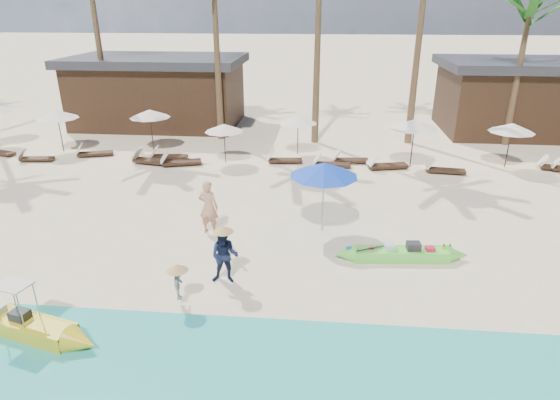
# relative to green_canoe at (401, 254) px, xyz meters

# --- Properties ---
(ground) EXTENTS (240.00, 240.00, 0.00)m
(ground) POSITION_rel_green_canoe_xyz_m (-5.12, -0.83, -0.20)
(ground) COLOR beige
(ground) RESTS_ON ground
(wet_sand_strip) EXTENTS (240.00, 4.50, 0.01)m
(wet_sand_strip) POSITION_rel_green_canoe_xyz_m (-5.12, -5.83, -0.19)
(wet_sand_strip) COLOR tan
(wet_sand_strip) RESTS_ON ground
(green_canoe) EXTENTS (4.59, 0.82, 0.58)m
(green_canoe) POSITION_rel_green_canoe_xyz_m (0.00, 0.00, 0.00)
(green_canoe) COLOR #5FDC43
(green_canoe) RESTS_ON ground
(yellow_canoe) EXTENTS (5.13, 1.67, 1.36)m
(yellow_canoe) POSITION_rel_green_canoe_xyz_m (-9.71, -4.34, 0.02)
(yellow_canoe) COLOR gold
(yellow_canoe) RESTS_ON ground
(tourist) EXTENTS (0.78, 0.59, 1.91)m
(tourist) POSITION_rel_green_canoe_xyz_m (-6.29, 1.27, 0.76)
(tourist) COLOR tan
(tourist) RESTS_ON ground
(vendor_green) EXTENTS (0.80, 0.62, 1.64)m
(vendor_green) POSITION_rel_green_canoe_xyz_m (-5.12, -1.74, 0.62)
(vendor_green) COLOR #141C39
(vendor_green) RESTS_ON ground
(vendor_yellow) EXTENTS (0.42, 0.63, 0.90)m
(vendor_yellow) POSITION_rel_green_canoe_xyz_m (-6.09, -2.92, 0.43)
(vendor_yellow) COLOR gray
(vendor_yellow) RESTS_ON ground
(blue_umbrella) EXTENTS (2.30, 2.30, 2.48)m
(blue_umbrella) POSITION_rel_green_canoe_xyz_m (-2.44, 1.79, 2.04)
(blue_umbrella) COLOR #99999E
(blue_umbrella) RESTS_ON ground
(lounger_2_left) EXTENTS (1.73, 1.01, 0.56)m
(lounger_2_left) POSITION_rel_green_canoe_xyz_m (-19.34, 9.14, -0.01)
(lounger_2_left) COLOR #331F15
(lounger_2_left) RESTS_ON ground
(resort_parasol_3) EXTENTS (2.14, 2.14, 2.21)m
(resort_parasol_3) POSITION_rel_green_canoe_xyz_m (-16.38, 10.10, 1.79)
(resort_parasol_3) COLOR #331F15
(resort_parasol_3) RESTS_ON ground
(lounger_3_left) EXTENTS (1.74, 0.69, 0.58)m
(lounger_3_left) POSITION_rel_green_canoe_xyz_m (-16.90, 8.25, -0.00)
(lounger_3_left) COLOR #331F15
(lounger_3_left) RESTS_ON ground
(lounger_3_right) EXTENTS (1.90, 1.06, 0.62)m
(lounger_3_right) POSITION_rel_green_canoe_xyz_m (-14.37, 9.33, 0.01)
(lounger_3_right) COLOR #331F15
(lounger_3_right) RESTS_ON ground
(resort_parasol_4) EXTENTS (2.13, 2.13, 2.19)m
(resort_parasol_4) POSITION_rel_green_canoe_xyz_m (-11.65, 10.80, 1.78)
(resort_parasol_4) COLOR #331F15
(resort_parasol_4) RESTS_ON ground
(lounger_4_left) EXTENTS (2.08, 0.97, 0.68)m
(lounger_4_left) POSITION_rel_green_canoe_xyz_m (-10.97, 8.39, 0.03)
(lounger_4_left) COLOR #331F15
(lounger_4_left) RESTS_ON ground
(lounger_4_right) EXTENTS (1.88, 0.75, 0.62)m
(lounger_4_right) POSITION_rel_green_canoe_xyz_m (-10.33, 9.17, 0.01)
(lounger_4_right) COLOR #331F15
(lounger_4_right) RESTS_ON ground
(resort_parasol_5) EXTENTS (1.89, 1.89, 1.95)m
(resort_parasol_5) POSITION_rel_green_canoe_xyz_m (-7.31, 9.00, 1.56)
(resort_parasol_5) COLOR #331F15
(resort_parasol_5) RESTS_ON ground
(lounger_5_left) EXTENTS (2.03, 1.14, 0.66)m
(lounger_5_left) POSITION_rel_green_canoe_xyz_m (-9.47, 8.28, 0.02)
(lounger_5_left) COLOR #331F15
(lounger_5_left) RESTS_ON ground
(resort_parasol_6) EXTENTS (1.97, 1.97, 2.03)m
(resort_parasol_6) POSITION_rel_green_canoe_xyz_m (-3.81, 10.77, 1.63)
(resort_parasol_6) COLOR #331F15
(resort_parasol_6) RESTS_ON ground
(lounger_6_left) EXTENTS (1.78, 0.67, 0.59)m
(lounger_6_left) POSITION_rel_green_canoe_xyz_m (-4.45, 9.14, 0.00)
(lounger_6_left) COLOR #331F15
(lounger_6_left) RESTS_ON ground
(lounger_6_right) EXTENTS (1.80, 0.57, 0.61)m
(lounger_6_right) POSITION_rel_green_canoe_xyz_m (-2.12, 8.70, 0.01)
(lounger_6_right) COLOR #331F15
(lounger_6_right) RESTS_ON ground
(resort_parasol_7) EXTENTS (2.27, 2.27, 2.34)m
(resort_parasol_7) POSITION_rel_green_canoe_xyz_m (1.76, 9.16, 1.92)
(resort_parasol_7) COLOR #331F15
(resort_parasol_7) RESTS_ON ground
(lounger_7_left) EXTENTS (1.83, 0.68, 0.61)m
(lounger_7_left) POSITION_rel_green_canoe_xyz_m (-1.20, 9.43, 0.01)
(lounger_7_left) COLOR #331F15
(lounger_7_left) RESTS_ON ground
(lounger_7_right) EXTENTS (2.02, 1.02, 0.66)m
(lounger_7_right) POSITION_rel_green_canoe_xyz_m (0.50, 8.68, 0.02)
(lounger_7_right) COLOR #331F15
(lounger_7_right) RESTS_ON ground
(resort_parasol_8) EXTENTS (2.09, 2.09, 2.16)m
(resort_parasol_8) POSITION_rel_green_canoe_xyz_m (6.32, 9.54, 1.75)
(resort_parasol_8) COLOR #331F15
(resort_parasol_8) RESTS_ON ground
(lounger_8_left) EXTENTS (1.83, 0.74, 0.60)m
(lounger_8_left) POSITION_rel_green_canoe_xyz_m (3.15, 8.33, 0.01)
(lounger_8_left) COLOR #331F15
(lounger_8_left) RESTS_ON ground
(lounger_9_left) EXTENTS (1.88, 0.90, 0.62)m
(lounger_9_left) POSITION_rel_green_canoe_xyz_m (8.60, 9.23, 0.01)
(lounger_9_left) COLOR #331F15
(lounger_9_left) RESTS_ON ground
(palm_6) EXTENTS (2.08, 2.08, 8.51)m
(palm_6) POSITION_rel_green_canoe_xyz_m (7.72, 13.69, 6.86)
(palm_6) COLOR brown
(palm_6) RESTS_ON ground
(pavilion_west) EXTENTS (10.80, 6.60, 4.30)m
(pavilion_west) POSITION_rel_green_canoe_xyz_m (-13.12, 16.67, 1.99)
(pavilion_west) COLOR #331F15
(pavilion_west) RESTS_ON ground
(pavilion_east) EXTENTS (8.80, 6.60, 4.30)m
(pavilion_east) POSITION_rel_green_canoe_xyz_m (8.88, 16.67, 2.00)
(pavilion_east) COLOR #331F15
(pavilion_east) RESTS_ON ground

